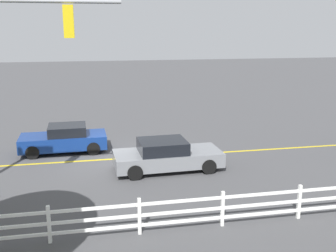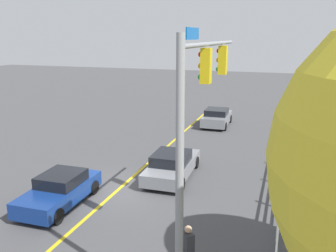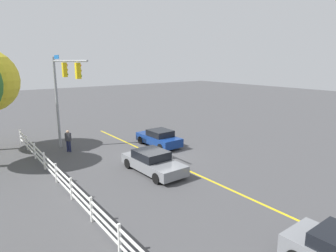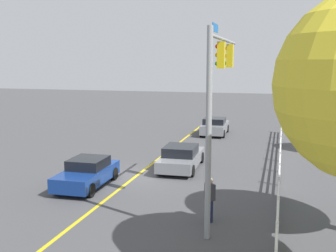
# 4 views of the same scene
# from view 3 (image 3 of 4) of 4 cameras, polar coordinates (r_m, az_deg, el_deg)

# --- Properties ---
(ground_plane) EXTENTS (120.00, 120.00, 0.00)m
(ground_plane) POSITION_cam_3_polar(r_m,az_deg,el_deg) (21.46, -2.06, -5.98)
(ground_plane) COLOR #444447
(lane_center_stripe) EXTENTS (28.00, 0.16, 0.01)m
(lane_center_stripe) POSITION_cam_3_polar(r_m,az_deg,el_deg) (18.49, 5.06, -9.13)
(lane_center_stripe) COLOR gold
(lane_center_stripe) RESTS_ON ground_plane
(signal_assembly) EXTENTS (6.91, 0.38, 7.25)m
(signal_assembly) POSITION_cam_3_polar(r_m,az_deg,el_deg) (22.51, -19.77, 7.39)
(signal_assembly) COLOR gray
(signal_assembly) RESTS_ON ground_plane
(car_0) EXTENTS (4.23, 1.97, 1.37)m
(car_0) POSITION_cam_3_polar(r_m,az_deg,el_deg) (23.91, -1.78, -2.38)
(car_0) COLOR navy
(car_0) RESTS_ON ground_plane
(car_1) EXTENTS (4.71, 2.13, 1.35)m
(car_1) POSITION_cam_3_polar(r_m,az_deg,el_deg) (18.44, -2.99, -7.02)
(car_1) COLOR slate
(car_1) RESTS_ON ground_plane
(pedestrian) EXTENTS (0.47, 0.46, 1.69)m
(pedestrian) POSITION_cam_3_polar(r_m,az_deg,el_deg) (23.60, -18.89, -2.59)
(pedestrian) COLOR #191E3F
(pedestrian) RESTS_ON ground_plane
(white_rail_fence) EXTENTS (26.10, 0.10, 1.15)m
(white_rail_fence) POSITION_cam_3_polar(r_m,az_deg,el_deg) (15.71, -18.35, -11.45)
(white_rail_fence) COLOR white
(white_rail_fence) RESTS_ON ground_plane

